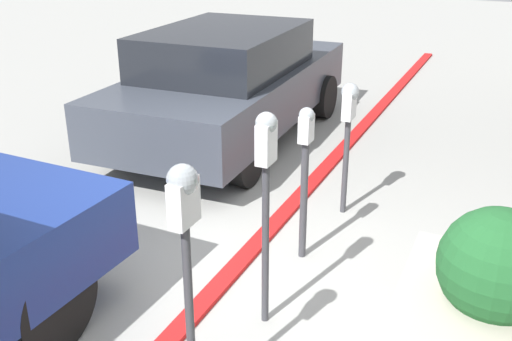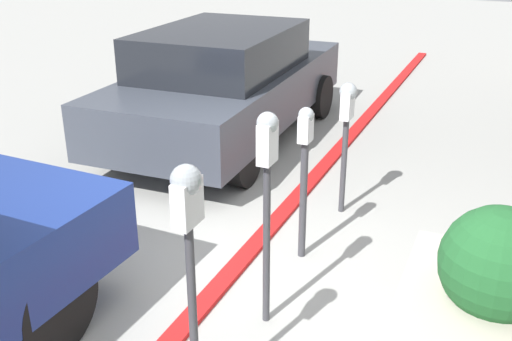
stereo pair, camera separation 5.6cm
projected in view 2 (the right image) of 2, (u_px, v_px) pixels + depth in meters
name	position (u px, v px, depth m)	size (l,w,h in m)	color
ground_plane	(243.00, 273.00, 5.00)	(40.00, 40.00, 0.00)	#999993
curb_strip	(234.00, 268.00, 5.02)	(19.00, 0.16, 0.04)	red
parking_meter_nearest	(188.00, 227.00, 3.16)	(0.20, 0.17, 1.58)	#38383D
parking_meter_second	(267.00, 172.00, 3.96)	(0.17, 0.14, 1.60)	#38383D
parking_meter_middle	(305.00, 159.00, 4.91)	(0.15, 0.13, 1.35)	#38383D
parking_meter_fourth	(347.00, 115.00, 5.67)	(0.20, 0.17, 1.33)	#38383D
planter_box	(490.00, 315.00, 3.73)	(1.38, 1.12, 1.18)	#B2A899
parked_car_middle	(227.00, 82.00, 7.77)	(4.44, 1.95, 1.49)	#383D47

